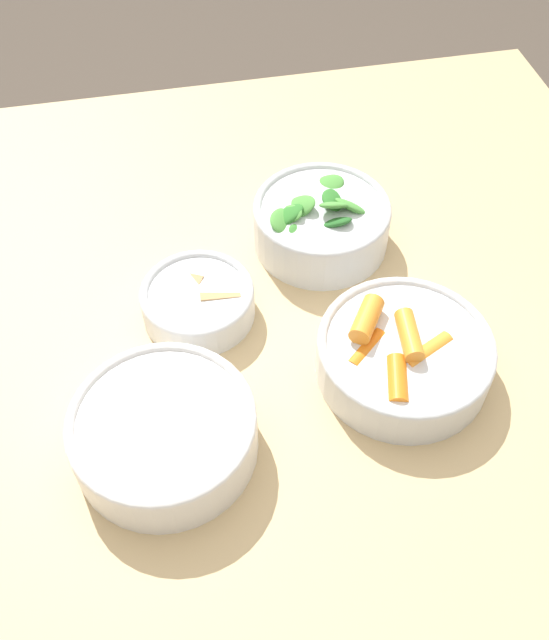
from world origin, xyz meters
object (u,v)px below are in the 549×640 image
bowl_greens (320,222)px  bowl_cookies (198,300)px  bowl_carrots (404,355)px  bowl_beans_hotdog (164,433)px

bowl_greens → bowl_cookies: bearing=27.8°
bowl_carrots → bowl_greens: 0.21m
bowl_carrots → bowl_greens: (0.04, -0.21, 0.01)m
bowl_carrots → bowl_beans_hotdog: bearing=9.4°
bowl_cookies → bowl_greens: bearing=-152.2°
bowl_carrots → bowl_beans_hotdog: bowl_carrots is taller
bowl_greens → bowl_beans_hotdog: bowl_greens is taller
bowl_greens → bowl_cookies: 0.18m
bowl_carrots → bowl_beans_hotdog: (0.26, 0.04, -0.00)m
bowl_cookies → bowl_beans_hotdog: bearing=71.8°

